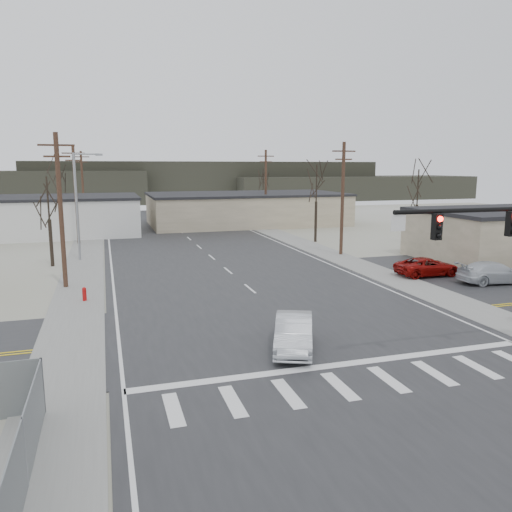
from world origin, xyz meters
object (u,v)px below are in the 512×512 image
Objects in this scene: car_far_a at (185,216)px; car_far_b at (162,214)px; car_parked_red at (427,267)px; sedan_crossing at (294,333)px; car_parked_silver at (494,273)px; fire_hydrant at (84,294)px.

car_far_a is 7.45m from car_far_b.
car_far_b is 49.69m from car_parked_red.
sedan_crossing is 51.89m from car_far_a.
car_parked_silver is at bearing 45.81° from sedan_crossing.
sedan_crossing is 0.89× the size of car_parked_silver.
fire_hydrant is at bearing 57.87° from car_far_a.
car_parked_red is (23.69, 0.07, 0.24)m from fire_hydrant.
car_far_b is at bearing 111.23° from sedan_crossing.
car_far_b is at bearing 16.97° from car_parked_red.
car_far_b is 53.75m from car_parked_silver.
fire_hydrant is 48.84m from car_far_b.
sedan_crossing is at bearing -50.84° from fire_hydrant.
car_far_b reaches higher than fire_hydrant.
sedan_crossing reaches higher than car_parked_red.
fire_hydrant is 23.69m from car_parked_red.
car_far_a is 46.31m from car_parked_silver.
car_parked_red reaches higher than fire_hydrant.
fire_hydrant is 0.17× the size of car_parked_silver.
fire_hydrant is at bearing 89.46° from car_parked_silver.
car_parked_red reaches higher than car_far_b.
car_parked_silver is at bearing -138.63° from car_parked_red.
car_far_b is (9.93, 47.82, 0.20)m from fire_hydrant.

